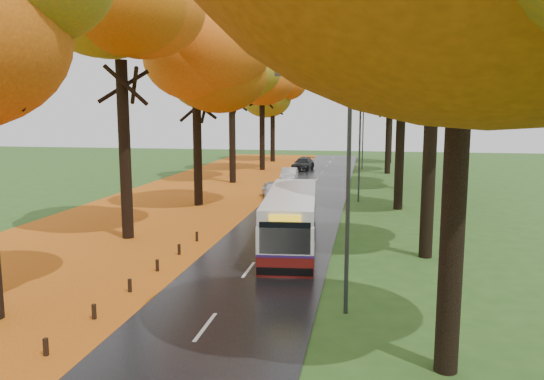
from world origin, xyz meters
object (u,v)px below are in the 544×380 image
(streetlamp_far, at_px, (361,128))
(bus, at_px, (291,218))
(streetlamp_mid, at_px, (356,137))
(streetlamp_near, at_px, (341,171))
(car_dark, at_px, (303,164))
(car_silver, at_px, (289,175))
(car_white, at_px, (273,190))

(streetlamp_far, height_order, bus, streetlamp_far)
(streetlamp_mid, distance_m, streetlamp_far, 22.00)
(streetlamp_near, bearing_deg, car_dark, 98.48)
(streetlamp_far, distance_m, bus, 36.04)
(bus, bearing_deg, car_silver, 93.44)
(car_silver, bearing_deg, bus, -84.30)
(streetlamp_far, distance_m, car_white, 22.92)
(streetlamp_far, bearing_deg, car_silver, -116.88)
(streetlamp_near, distance_m, car_white, 23.49)
(streetlamp_far, relative_size, car_dark, 1.75)
(streetlamp_far, xyz_separation_m, bus, (-2.74, -35.78, -3.27))
(bus, xyz_separation_m, car_white, (-3.44, 14.09, -0.77))
(streetlamp_far, relative_size, bus, 0.77)
(streetlamp_near, bearing_deg, car_silver, 101.28)
(car_white, bearing_deg, streetlamp_mid, -19.49)
(streetlamp_near, xyz_separation_m, car_silver, (-6.30, 31.58, -4.02))
(streetlamp_near, distance_m, streetlamp_far, 44.00)
(car_dark, bearing_deg, car_silver, -82.60)
(streetlamp_mid, bearing_deg, car_white, 177.22)
(streetlamp_near, relative_size, car_white, 2.17)
(streetlamp_mid, height_order, streetlamp_far, same)
(streetlamp_mid, height_order, car_silver, streetlamp_mid)
(streetlamp_near, height_order, car_silver, streetlamp_near)
(streetlamp_far, distance_m, car_silver, 14.50)
(streetlamp_mid, relative_size, bus, 0.77)
(bus, distance_m, car_silver, 23.64)
(streetlamp_far, bearing_deg, streetlamp_near, -90.00)
(streetlamp_mid, bearing_deg, streetlamp_near, -90.00)
(streetlamp_mid, xyz_separation_m, car_white, (-6.18, 0.30, -4.05))
(streetlamp_near, bearing_deg, car_white, 105.50)
(streetlamp_near, height_order, streetlamp_far, same)
(streetlamp_mid, distance_m, car_dark, 21.56)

